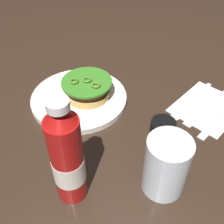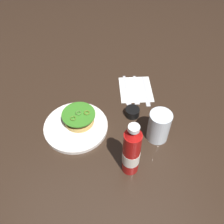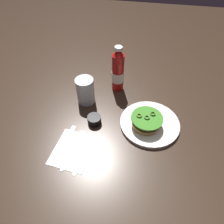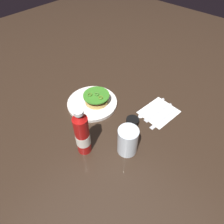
# 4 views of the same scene
# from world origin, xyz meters

# --- Properties ---
(ground_plane) EXTENTS (3.00, 3.00, 0.00)m
(ground_plane) POSITION_xyz_m (0.00, 0.00, 0.00)
(ground_plane) COLOR #2E2117
(dinner_plate) EXTENTS (0.25, 0.25, 0.02)m
(dinner_plate) POSITION_xyz_m (0.05, -0.10, 0.01)
(dinner_plate) COLOR silver
(dinner_plate) RESTS_ON ground_plane
(burger_sandwich) EXTENTS (0.13, 0.13, 0.05)m
(burger_sandwich) POSITION_xyz_m (0.03, -0.08, 0.04)
(burger_sandwich) COLOR tan
(burger_sandwich) RESTS_ON dinner_plate
(ketchup_bottle) EXTENTS (0.06, 0.06, 0.23)m
(ketchup_bottle) POSITION_xyz_m (0.26, 0.08, 0.10)
(ketchup_bottle) COLOR #A91210
(ketchup_bottle) RESTS_ON ground_plane
(water_glass) EXTENTS (0.08, 0.08, 0.13)m
(water_glass) POSITION_xyz_m (0.14, 0.21, 0.06)
(water_glass) COLOR silver
(water_glass) RESTS_ON ground_plane
(condiment_cup) EXTENTS (0.06, 0.06, 0.03)m
(condiment_cup) POSITION_xyz_m (0.02, 0.14, 0.02)
(condiment_cup) COLOR black
(condiment_cup) RESTS_ON ground_plane
(napkin) EXTENTS (0.18, 0.16, 0.00)m
(napkin) POSITION_xyz_m (-0.13, 0.19, 0.00)
(napkin) COLOR white
(napkin) RESTS_ON ground_plane
(spoon_utensil) EXTENTS (0.20, 0.03, 0.00)m
(spoon_utensil) POSITION_xyz_m (-0.11, 0.14, 0.00)
(spoon_utensil) COLOR silver
(spoon_utensil) RESTS_ON napkin
(fork_utensil) EXTENTS (0.19, 0.04, 0.00)m
(fork_utensil) POSITION_xyz_m (-0.11, 0.18, 0.00)
(fork_utensil) COLOR silver
(fork_utensil) RESTS_ON napkin
(butter_knife) EXTENTS (0.20, 0.04, 0.00)m
(butter_knife) POSITION_xyz_m (-0.10, 0.23, 0.00)
(butter_knife) COLOR silver
(butter_knife) RESTS_ON napkin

